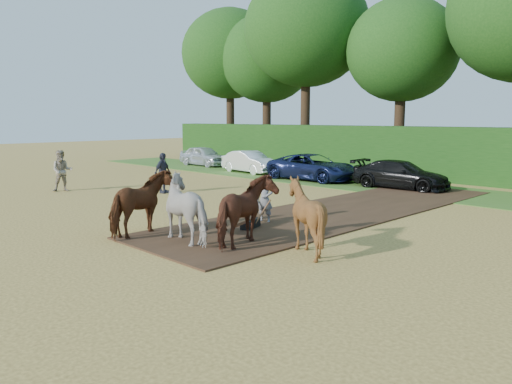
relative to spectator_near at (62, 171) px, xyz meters
The scene contains 9 objects.
ground 11.13m from the spectator_near, ahead, with size 120.00×120.00×0.00m, color gold.
earth_strip 13.57m from the spectator_near, 23.02° to the left, with size 4.50×17.00×0.05m, color #472D1C.
grass_verge 16.49m from the spectator_near, 48.29° to the left, with size 50.00×5.00×0.03m, color #38601E.
hedgerow 20.06m from the spectator_near, 56.88° to the left, with size 46.00×1.60×3.00m, color #14380F.
spectator_near is the anchor object (origin of this frame).
spectator_far 4.92m from the spectator_near, 38.94° to the left, with size 1.10×0.46×1.88m, color #2A2B38.
plough_team 12.96m from the spectator_near, ahead, with size 6.42×5.46×1.93m.
parked_cars 15.77m from the spectator_near, 51.09° to the left, with size 36.57×3.42×1.48m.
treeline 23.43m from the spectator_near, 65.12° to the left, with size 48.70×10.60×14.21m.
Camera 1 is at (12.32, -8.38, 3.48)m, focal length 35.00 mm.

